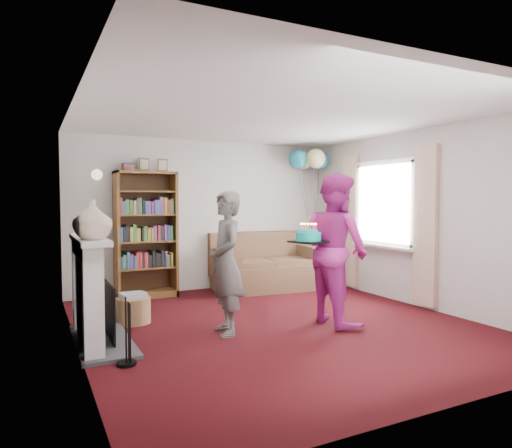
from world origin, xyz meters
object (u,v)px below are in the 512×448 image
bookcase (145,236)px  sofa (266,268)px  person_striped (226,263)px  birthday_cake (308,237)px  person_magenta (336,249)px

bookcase → sofa: bookcase is taller
sofa → person_striped: size_ratio=1.12×
birthday_cake → sofa: bearing=73.6°
bookcase → person_magenta: size_ratio=1.18×
bookcase → person_magenta: 3.09m
person_striped → birthday_cake: 1.00m
sofa → person_magenta: 2.42m
bookcase → sofa: bearing=-6.6°
sofa → person_magenta: person_magenta is taller
bookcase → sofa: size_ratio=1.20×
birthday_cake → person_striped: bearing=164.0°
sofa → person_striped: (-1.63, -2.15, 0.45)m
person_magenta → sofa: bearing=-7.5°
bookcase → sofa: (1.99, -0.23, -0.60)m
bookcase → person_magenta: bookcase is taller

